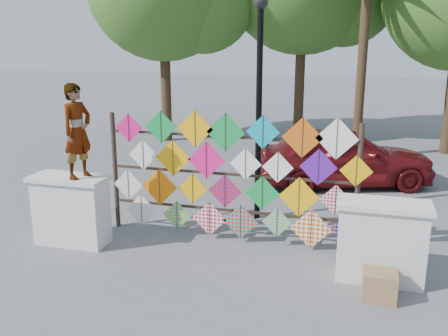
{
  "coord_description": "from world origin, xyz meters",
  "views": [
    {
      "loc": [
        2.26,
        -7.71,
        3.72
      ],
      "look_at": [
        -0.03,
        0.6,
        1.42
      ],
      "focal_mm": 40.0,
      "sensor_mm": 36.0,
      "label": 1
    }
  ],
  "objects": [
    {
      "name": "cardboard_box_near",
      "position": [
        2.69,
        -0.82,
        0.21
      ],
      "size": [
        0.48,
        0.43,
        0.43
      ],
      "primitive_type": "cube",
      "color": "#9D7B4C",
      "rests_on": "ground"
    },
    {
      "name": "vendor_woman",
      "position": [
        -2.45,
        -0.2,
        2.11
      ],
      "size": [
        0.54,
        0.69,
        1.66
      ],
      "primitive_type": "imported",
      "rotation": [
        0.0,
        0.0,
        1.31
      ],
      "color": "#99999E",
      "rests_on": "parapet_left"
    },
    {
      "name": "parapet_left",
      "position": [
        -2.7,
        -0.2,
        0.65
      ],
      "size": [
        1.4,
        0.65,
        1.28
      ],
      "color": "silver",
      "rests_on": "ground"
    },
    {
      "name": "parapet_right",
      "position": [
        2.7,
        -0.2,
        0.65
      ],
      "size": [
        1.4,
        0.65,
        1.28
      ],
      "color": "silver",
      "rests_on": "ground"
    },
    {
      "name": "cardboard_box_far",
      "position": [
        2.72,
        -0.58,
        0.18
      ],
      "size": [
        0.42,
        0.39,
        0.36
      ],
      "primitive_type": "cube",
      "color": "#9D7B4C",
      "rests_on": "ground"
    },
    {
      "name": "ground",
      "position": [
        0.0,
        0.0,
        0.0
      ],
      "size": [
        80.0,
        80.0,
        0.0
      ],
      "primitive_type": "plane",
      "color": "slate",
      "rests_on": "ground"
    },
    {
      "name": "sedan",
      "position": [
        1.9,
        4.93,
        0.75
      ],
      "size": [
        4.76,
        3.07,
        1.51
      ],
      "primitive_type": "imported",
      "rotation": [
        0.0,
        0.0,
        1.89
      ],
      "color": "maroon",
      "rests_on": "ground"
    },
    {
      "name": "lamppost",
      "position": [
        0.3,
        2.0,
        2.69
      ],
      "size": [
        0.28,
        0.28,
        4.46
      ],
      "color": "black",
      "rests_on": "ground"
    },
    {
      "name": "kite_rack",
      "position": [
        0.1,
        0.73,
        1.22
      ],
      "size": [
        4.88,
        0.24,
        2.42
      ],
      "color": "#33251C",
      "rests_on": "ground"
    }
  ]
}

